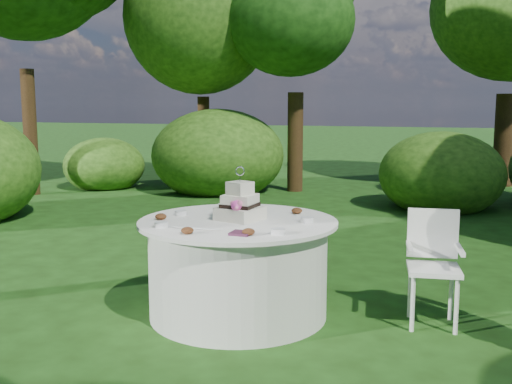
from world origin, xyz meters
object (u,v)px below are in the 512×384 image
napkins (241,233)px  table (238,267)px  cake (240,205)px  chair (433,257)px

napkins → table: napkins is taller
table → cake: (0.01, 0.02, 0.50)m
napkins → chair: chair is taller
napkins → table: 0.65m
napkins → cake: (-0.20, 0.50, 0.10)m
napkins → cake: 0.54m
napkins → chair: size_ratio=0.16×
napkins → chair: 1.52m
table → napkins: bearing=-66.6°
napkins → chair: (1.26, 0.81, -0.26)m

